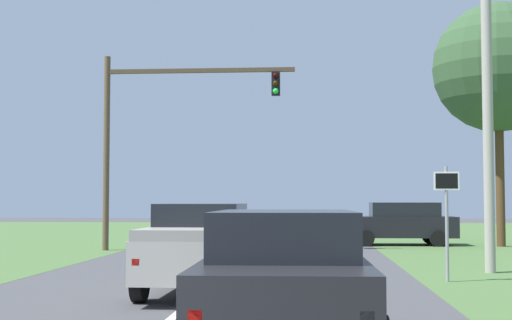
# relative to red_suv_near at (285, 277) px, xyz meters

# --- Properties ---
(ground_plane) EXTENTS (120.00, 120.00, 0.00)m
(ground_plane) POSITION_rel_red_suv_near_xyz_m (-1.95, 8.48, -0.96)
(ground_plane) COLOR #424244
(red_suv_near) EXTENTS (2.31, 4.68, 1.80)m
(red_suv_near) POSITION_rel_red_suv_near_xyz_m (0.00, 0.00, 0.00)
(red_suv_near) COLOR black
(red_suv_near) RESTS_ON ground_plane
(pickup_truck_lead) EXTENTS (2.22, 5.28, 1.86)m
(pickup_truck_lead) POSITION_rel_red_suv_near_xyz_m (-1.93, 5.87, -0.00)
(pickup_truck_lead) COLOR #B7B2A8
(pickup_truck_lead) RESTS_ON ground_plane
(traffic_light) EXTENTS (7.43, 0.40, 7.53)m
(traffic_light) POSITION_rel_red_suv_near_xyz_m (-5.63, 18.46, 4.02)
(traffic_light) COLOR brown
(traffic_light) RESTS_ON ground_plane
(keep_moving_sign) EXTENTS (0.60, 0.09, 2.74)m
(keep_moving_sign) POSITION_rel_red_suv_near_xyz_m (3.55, 8.35, 0.79)
(keep_moving_sign) COLOR gray
(keep_moving_sign) RESTS_ON ground_plane
(oak_tree_right) EXTENTS (5.45, 5.45, 10.25)m
(oak_tree_right) POSITION_rel_red_suv_near_xyz_m (8.22, 21.93, 6.55)
(oak_tree_right) COLOR #4C351E
(oak_tree_right) RESTS_ON ground_plane
(crossing_suv_far) EXTENTS (4.80, 2.21, 1.83)m
(crossing_suv_far) POSITION_rel_red_suv_near_xyz_m (4.16, 22.61, 0.00)
(crossing_suv_far) COLOR black
(crossing_suv_far) RESTS_ON ground_plane
(utility_pole_right) EXTENTS (0.28, 0.28, 9.06)m
(utility_pole_right) POSITION_rel_red_suv_near_xyz_m (5.09, 10.64, 3.58)
(utility_pole_right) COLOR #9E998E
(utility_pole_right) RESTS_ON ground_plane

